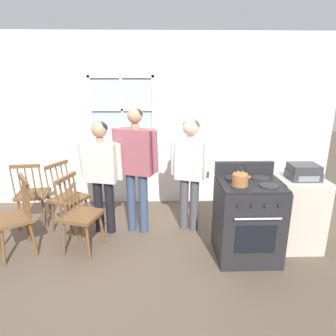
# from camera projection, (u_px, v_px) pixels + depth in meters

# --- Properties ---
(ground_plane) EXTENTS (16.00, 16.00, 0.00)m
(ground_plane) POSITION_uv_depth(u_px,v_px,m) (130.00, 244.00, 3.83)
(ground_plane) COLOR brown
(wall_back) EXTENTS (6.40, 0.16, 2.70)m
(wall_back) POSITION_uv_depth(u_px,v_px,m) (136.00, 123.00, 4.77)
(wall_back) COLOR white
(wall_back) RESTS_ON ground_plane
(chair_by_window) EXTENTS (0.55, 0.56, 0.94)m
(chair_by_window) POSITION_uv_depth(u_px,v_px,m) (68.00, 199.00, 4.10)
(chair_by_window) COLOR brown
(chair_by_window) RESTS_ON ground_plane
(chair_near_wall) EXTENTS (0.57, 0.57, 0.94)m
(chair_near_wall) POSITION_uv_depth(u_px,v_px,m) (15.00, 219.00, 3.52)
(chair_near_wall) COLOR brown
(chair_near_wall) RESTS_ON ground_plane
(chair_center_cluster) EXTENTS (0.47, 0.45, 0.94)m
(chair_center_cluster) POSITION_uv_depth(u_px,v_px,m) (32.00, 195.00, 4.23)
(chair_center_cluster) COLOR brown
(chair_center_cluster) RESTS_ON ground_plane
(chair_near_stove) EXTENTS (0.51, 0.52, 0.94)m
(chair_near_stove) POSITION_uv_depth(u_px,v_px,m) (80.00, 216.00, 3.60)
(chair_near_stove) COLOR brown
(chair_near_stove) RESTS_ON ground_plane
(person_elderly_left) EXTENTS (0.59, 0.31, 1.51)m
(person_elderly_left) POSITION_uv_depth(u_px,v_px,m) (102.00, 168.00, 3.89)
(person_elderly_left) COLOR black
(person_elderly_left) RESTS_ON ground_plane
(person_teen_center) EXTENTS (0.61, 0.35, 1.68)m
(person_teen_center) POSITION_uv_depth(u_px,v_px,m) (136.00, 160.00, 3.87)
(person_teen_center) COLOR #384766
(person_teen_center) RESTS_ON ground_plane
(person_adult_right) EXTENTS (0.53, 0.32, 1.54)m
(person_adult_right) POSITION_uv_depth(u_px,v_px,m) (190.00, 164.00, 3.96)
(person_adult_right) COLOR #4C4C51
(person_adult_right) RESTS_ON ground_plane
(stove) EXTENTS (0.70, 0.68, 1.08)m
(stove) POSITION_uv_depth(u_px,v_px,m) (247.00, 219.00, 3.46)
(stove) COLOR #232326
(stove) RESTS_ON ground_plane
(kettle) EXTENTS (0.21, 0.17, 0.25)m
(kettle) POSITION_uv_depth(u_px,v_px,m) (240.00, 178.00, 3.17)
(kettle) COLOR #A86638
(kettle) RESTS_ON stove
(potted_plant) EXTENTS (0.14, 0.14, 0.22)m
(potted_plant) POSITION_uv_depth(u_px,v_px,m) (120.00, 140.00, 4.75)
(potted_plant) COLOR #935B3D
(potted_plant) RESTS_ON wall_back
(side_counter) EXTENTS (0.55, 0.50, 0.90)m
(side_counter) POSITION_uv_depth(u_px,v_px,m) (297.00, 213.00, 3.66)
(side_counter) COLOR beige
(side_counter) RESTS_ON ground_plane
(stereo) EXTENTS (0.34, 0.29, 0.18)m
(stereo) POSITION_uv_depth(u_px,v_px,m) (304.00, 172.00, 3.49)
(stereo) COLOR #38383A
(stereo) RESTS_ON side_counter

